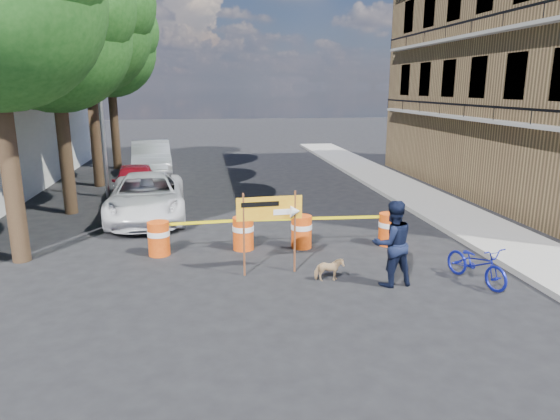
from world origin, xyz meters
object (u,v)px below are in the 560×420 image
object	(u,v)px
barrel_far_right	(389,229)
suv_white	(147,197)
dog	(329,270)
sedan_silver	(151,158)
barrel_mid_right	(301,231)
pedestrian	(392,243)
barrel_far_left	(159,238)
detour_sign	(278,214)
barrel_mid_left	(243,233)
bicycle	(478,246)
sedan_red	(135,183)

from	to	relation	value
barrel_far_right	suv_white	world-z (taller)	suv_white
dog	sedan_silver	bearing A→B (deg)	19.09
barrel_mid_right	dog	distance (m)	2.52
barrel_mid_right	sedan_silver	world-z (taller)	sedan_silver
pedestrian	dog	distance (m)	1.54
barrel_far_left	barrel_mid_right	bearing A→B (deg)	0.92
pedestrian	barrel_far_right	bearing A→B (deg)	-117.03
dog	sedan_silver	xyz separation A→B (m)	(-5.33, 14.98, 0.58)
detour_sign	barrel_mid_right	bearing A→B (deg)	59.66
detour_sign	sedan_silver	world-z (taller)	detour_sign
barrel_mid_left	detour_sign	xyz separation A→B (m)	(0.68, -1.91, 0.98)
barrel_mid_right	bicycle	xyz separation A→B (m)	(3.40, -3.09, 0.39)
pedestrian	suv_white	xyz separation A→B (m)	(-5.98, 6.82, -0.23)
sedan_silver	pedestrian	bearing A→B (deg)	-72.87
pedestrian	sedan_red	size ratio (longest dim) A/B	0.47
barrel_mid_left	sedan_silver	bearing A→B (deg)	106.15
sedan_red	bicycle	bearing A→B (deg)	-54.73
suv_white	barrel_mid_left	bearing A→B (deg)	-55.69
barrel_far_right	suv_white	bearing A→B (deg)	149.93
barrel_mid_left	barrel_far_right	xyz separation A→B (m)	(4.04, -0.21, 0.00)
barrel_mid_right	sedan_red	xyz separation A→B (m)	(-5.24, 6.74, 0.23)
barrel_mid_left	barrel_far_right	size ratio (longest dim) A/B	1.00
detour_sign	sedan_red	bearing A→B (deg)	112.87
suv_white	pedestrian	bearing A→B (deg)	-51.88
barrel_far_left	dog	bearing A→B (deg)	-31.61
sedan_silver	dog	bearing A→B (deg)	-76.61
barrel_mid_left	detour_sign	world-z (taller)	detour_sign
bicycle	detour_sign	bearing A→B (deg)	147.24
barrel_far_left	sedan_red	distance (m)	6.95
detour_sign	sedan_red	xyz separation A→B (m)	(-4.34, 8.57, -0.75)
barrel_far_left	barrel_mid_right	xyz separation A→B (m)	(3.81, 0.06, 0.00)
bicycle	dog	world-z (taller)	bicycle
barrel_far_left	barrel_far_right	size ratio (longest dim) A/B	1.00
sedan_red	sedan_silver	xyz separation A→B (m)	(0.06, 5.74, 0.15)
bicycle	sedan_red	xyz separation A→B (m)	(-8.64, 9.83, -0.16)
pedestrian	barrel_mid_right	bearing A→B (deg)	-70.88
barrel_mid_left	detour_sign	size ratio (longest dim) A/B	0.45
bicycle	sedan_red	distance (m)	13.09
barrel_mid_right	detour_sign	xyz separation A→B (m)	(-0.91, -1.83, 0.98)
bicycle	sedan_silver	world-z (taller)	bicycle
detour_sign	bicycle	size ratio (longest dim) A/B	1.14
detour_sign	bicycle	distance (m)	4.53
dog	sedan_silver	size ratio (longest dim) A/B	0.12
barrel_far_left	sedan_red	size ratio (longest dim) A/B	0.22
pedestrian	bicycle	world-z (taller)	pedestrian
bicycle	suv_white	size ratio (longest dim) A/B	0.33
pedestrian	detour_sign	bearing A→B (deg)	-32.20
dog	sedan_red	xyz separation A→B (m)	(-5.39, 9.24, 0.43)
barrel_mid_left	sedan_red	world-z (taller)	sedan_red
barrel_far_left	barrel_far_right	xyz separation A→B (m)	(6.26, -0.07, 0.00)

